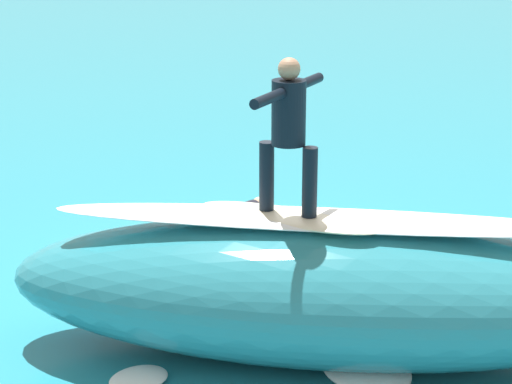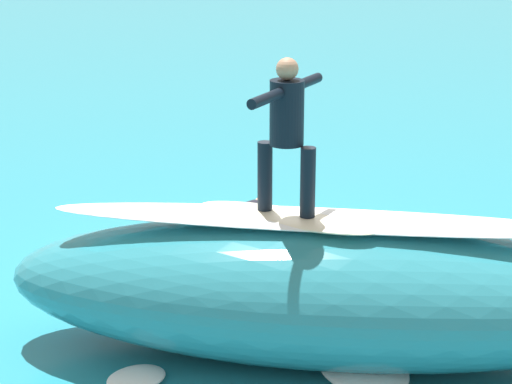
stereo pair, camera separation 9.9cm
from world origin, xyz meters
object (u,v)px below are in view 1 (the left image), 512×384
Objects in this scene: surfer_riding at (289,124)px; surfer_paddling at (227,220)px; surfboard_paddling at (234,229)px; surfboard_riding at (288,217)px.

surfer_riding reaches higher than surfer_paddling.
surfboard_riding is at bearing -126.71° from surfboard_paddling.
surfer_paddling is (0.34, -3.51, -2.16)m from surfer_riding.
surfboard_paddling is (0.25, -3.60, -1.41)m from surfboard_riding.
surfboard_riding reaches higher than surfboard_paddling.
surfboard_paddling is at bearing -0.00° from surfer_paddling.
surfboard_riding is at bearing 32.65° from surfer_riding.
surfer_paddling reaches higher than surfboard_paddling.
surfer_riding is at bearing -125.01° from surfer_paddling.
surfer_paddling is (0.10, 0.09, 0.17)m from surfboard_paddling.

